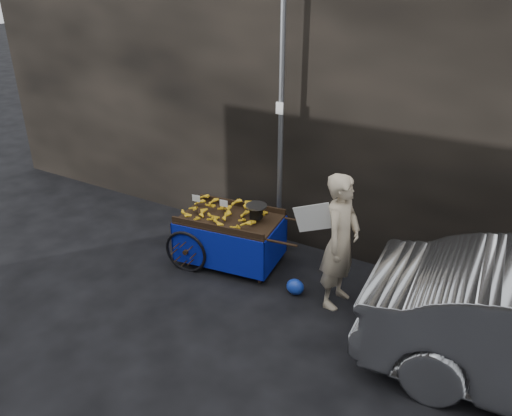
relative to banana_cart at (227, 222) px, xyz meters
The scene contains 6 objects.
ground 0.88m from the banana_cart, 69.67° to the right, with size 80.00×80.00×0.00m, color black.
building_wall 2.82m from the banana_cart, 74.65° to the left, with size 13.50×2.00×5.00m.
street_pole 1.60m from the banana_cart, 58.86° to the left, with size 0.12×0.10×4.00m.
banana_cart is the anchor object (origin of this frame).
vendor 1.94m from the banana_cart, ahead, with size 0.88×0.73×1.93m.
plastic_bag 1.49m from the banana_cart, 10.99° to the right, with size 0.26×0.21×0.24m, color #1736AE.
Camera 1 is at (3.77, -5.21, 4.24)m, focal length 35.00 mm.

